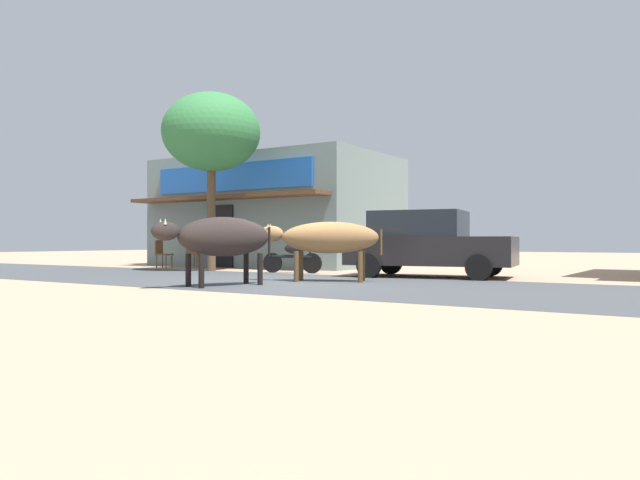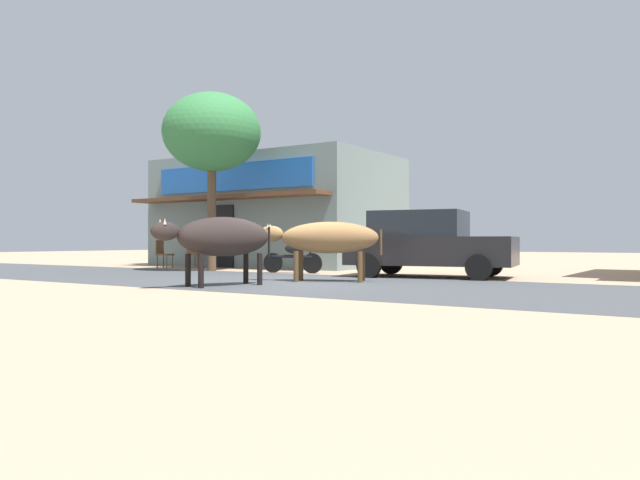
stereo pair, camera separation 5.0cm
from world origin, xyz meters
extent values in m
plane|color=tan|center=(0.00, 0.00, 0.00)|extent=(80.00, 80.00, 0.00)
cube|color=#424649|center=(0.00, 0.00, 0.00)|extent=(72.00, 5.67, 0.00)
cube|color=slate|center=(-5.79, 7.24, 1.94)|extent=(8.23, 5.02, 3.87)
cube|color=blue|center=(-5.79, 4.67, 3.02)|extent=(6.58, 0.10, 0.90)
cube|color=brown|center=(-5.79, 4.28, 2.32)|extent=(7.90, 0.90, 0.12)
cube|color=black|center=(-6.26, 4.70, 1.05)|extent=(1.10, 0.06, 2.10)
cylinder|color=brown|center=(-4.86, 2.75, 1.60)|extent=(0.26, 0.26, 3.20)
ellipsoid|color=#347A40|center=(-4.86, 2.75, 4.15)|extent=(2.93, 2.93, 2.34)
cube|color=black|center=(1.87, 3.41, 0.65)|extent=(4.27, 2.47, 0.70)
cube|color=#1E2328|center=(1.58, 3.36, 1.32)|extent=(2.46, 2.03, 0.64)
cylinder|color=black|center=(3.01, 4.53, 0.30)|extent=(0.62, 0.28, 0.60)
cylinder|color=black|center=(3.32, 2.72, 0.30)|extent=(0.62, 0.28, 0.60)
cylinder|color=black|center=(0.43, 4.09, 0.30)|extent=(0.62, 0.28, 0.60)
cylinder|color=black|center=(0.73, 2.29, 0.30)|extent=(0.62, 0.28, 0.60)
cylinder|color=black|center=(-1.54, 3.20, 0.28)|extent=(0.57, 0.19, 0.56)
cylinder|color=black|center=(-2.72, 2.96, 0.28)|extent=(0.57, 0.19, 0.56)
cylinder|color=black|center=(-2.13, 3.08, 0.46)|extent=(1.20, 0.34, 0.10)
ellipsoid|color=black|center=(-2.08, 3.09, 0.68)|extent=(0.60, 0.35, 0.28)
cylinder|color=black|center=(-1.60, 3.19, 0.73)|extent=(0.06, 0.06, 0.60)
ellipsoid|color=#2B2320|center=(-0.40, -1.64, 0.98)|extent=(1.29, 2.19, 0.79)
ellipsoid|color=#2B2320|center=(-0.77, -2.87, 1.08)|extent=(0.43, 0.62, 0.36)
cone|color=beige|center=(-0.69, -2.94, 1.26)|extent=(0.06, 0.06, 0.12)
cone|color=beige|center=(-0.88, -2.89, 1.26)|extent=(0.06, 0.06, 0.12)
cylinder|color=black|center=(-0.35, -2.35, 0.32)|extent=(0.11, 0.11, 0.65)
cylinder|color=black|center=(-0.84, -2.21, 0.32)|extent=(0.11, 0.11, 0.65)
cylinder|color=black|center=(0.04, -1.06, 0.32)|extent=(0.11, 0.11, 0.65)
cylinder|color=black|center=(-0.45, -0.92, 0.32)|extent=(0.11, 0.11, 0.65)
cylinder|color=black|center=(-0.09, -0.60, 0.88)|extent=(0.05, 0.05, 0.63)
ellipsoid|color=olive|center=(0.65, 0.64, 0.97)|extent=(2.28, 1.50, 0.70)
ellipsoid|color=olive|center=(-0.59, 0.12, 1.06)|extent=(0.62, 0.47, 0.36)
cone|color=beige|center=(-0.59, 0.01, 1.24)|extent=(0.06, 0.06, 0.12)
cone|color=beige|center=(-0.67, 0.20, 1.24)|extent=(0.06, 0.06, 0.12)
cylinder|color=brown|center=(0.09, 0.13, 0.34)|extent=(0.11, 0.11, 0.67)
cylinder|color=brown|center=(-0.10, 0.60, 0.34)|extent=(0.11, 0.11, 0.67)
cylinder|color=brown|center=(1.39, 0.68, 0.34)|extent=(0.11, 0.11, 0.67)
cylinder|color=brown|center=(1.20, 1.14, 0.34)|extent=(0.11, 0.11, 0.67)
cylinder|color=brown|center=(1.69, 1.08, 0.87)|extent=(0.05, 0.05, 0.56)
cube|color=brown|center=(-7.34, 3.19, 0.45)|extent=(0.54, 0.54, 0.05)
cube|color=brown|center=(-7.53, 3.14, 0.70)|extent=(0.15, 0.44, 0.44)
cylinder|color=brown|center=(-7.21, 3.41, 0.21)|extent=(0.04, 0.04, 0.43)
cylinder|color=brown|center=(-7.12, 3.07, 0.21)|extent=(0.04, 0.04, 0.43)
cylinder|color=brown|center=(-7.55, 3.32, 0.21)|extent=(0.04, 0.04, 0.43)
cylinder|color=brown|center=(-7.46, 2.98, 0.21)|extent=(0.04, 0.04, 0.43)
cube|color=brown|center=(-6.85, 4.12, 0.45)|extent=(0.50, 0.50, 0.05)
cube|color=brown|center=(-6.82, 3.92, 0.70)|extent=(0.44, 0.10, 0.44)
cylinder|color=brown|center=(-7.05, 4.27, 0.21)|extent=(0.04, 0.04, 0.43)
cylinder|color=brown|center=(-6.70, 4.32, 0.21)|extent=(0.04, 0.04, 0.43)
cylinder|color=brown|center=(-7.00, 3.92, 0.21)|extent=(0.04, 0.04, 0.43)
cylinder|color=brown|center=(-6.65, 3.97, 0.21)|extent=(0.04, 0.04, 0.43)
camera|label=1|loc=(7.89, -10.92, 0.90)|focal=34.65mm
camera|label=2|loc=(7.93, -10.89, 0.90)|focal=34.65mm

